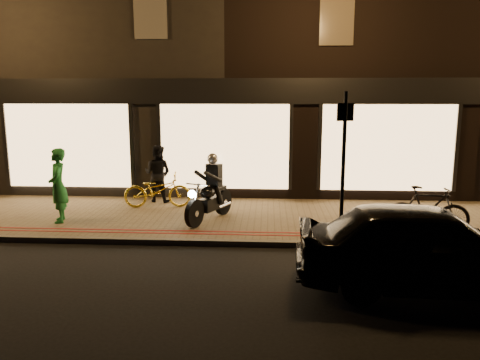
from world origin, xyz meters
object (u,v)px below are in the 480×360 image
bicycle_gold (158,190)px  person_green (58,185)px  parked_car (428,246)px  motorcycle (210,195)px  sign_post (343,159)px

bicycle_gold → person_green: person_green is taller
parked_car → person_green: bearing=69.9°
motorcycle → person_green: bearing=-150.1°
bicycle_gold → parked_car: (5.44, -4.67, 0.12)m
person_green → parked_car: (7.39, -3.12, -0.28)m
motorcycle → bicycle_gold: motorcycle is taller
parked_car → motorcycle: bearing=51.1°
motorcycle → parked_car: 5.21m
parked_car → sign_post: bearing=28.5°
motorcycle → person_green: person_green is taller
sign_post → parked_car: (1.03, -2.15, -1.09)m
bicycle_gold → person_green: (-1.96, -1.54, 0.40)m
sign_post → person_green: (-6.36, 0.98, -0.81)m
bicycle_gold → person_green: bearing=120.3°
motorcycle → parked_car: (3.89, -3.47, -0.03)m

